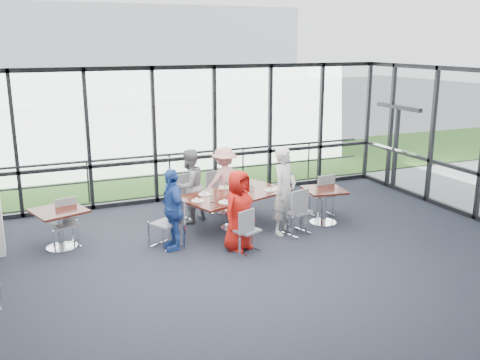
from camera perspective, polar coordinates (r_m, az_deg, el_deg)
name	(u,v)px	position (r m, az deg, el deg)	size (l,w,h in m)	color
floor	(238,287)	(8.55, -0.18, -11.35)	(12.00, 10.00, 0.02)	#21242F
ceiling	(238,80)	(7.71, -0.20, 10.64)	(12.00, 10.00, 0.04)	white
curtain_wall_back	(154,136)	(12.63, -9.13, 4.68)	(12.00, 0.10, 3.20)	white
exit_door	(396,149)	(14.34, 16.27, 3.21)	(0.12, 1.60, 2.10)	black
apron	(118,161)	(17.74, -12.93, 2.00)	(80.00, 70.00, 0.02)	gray
grass_strip	(131,174)	(15.82, -11.60, 0.67)	(80.00, 5.00, 0.01)	#2C5418
hangar_main	(113,52)	(39.71, -13.40, 13.13)	(24.00, 10.00, 6.00)	silver
guard_rail	(150,176)	(13.42, -9.58, 0.45)	(0.06, 0.06, 12.00)	#2D2D33
main_table	(234,198)	(10.84, -0.63, -1.96)	(2.44, 1.82, 0.75)	black
side_table_left	(59,216)	(10.35, -18.74, -3.63)	(1.10, 1.10, 0.75)	black
side_table_right	(324,195)	(11.29, 8.96, -1.59)	(0.90, 0.90, 0.75)	black
diner_near_left	(239,210)	(9.72, -0.15, -3.27)	(0.73, 0.48, 1.50)	red
diner_near_right	(284,191)	(10.55, 4.76, -1.18)	(0.64, 0.47, 1.75)	silver
diner_far_left	(189,186)	(11.24, -5.43, -0.66)	(0.76, 0.47, 1.57)	gray
diner_far_right	(224,181)	(11.76, -1.70, -0.09)	(0.97, 0.50, 1.51)	pink
diner_end	(172,209)	(9.84, -7.24, -3.12)	(0.89, 0.49, 1.52)	#2A4EA7
chair_main_nl	(246,230)	(9.70, 0.68, -5.40)	(0.41, 0.41, 0.83)	gray
chair_main_nr	(297,211)	(10.64, 6.11, -3.35)	(0.46, 0.46, 0.94)	gray
chair_main_fl	(179,200)	(11.38, -6.48, -2.13)	(0.47, 0.47, 0.95)	gray
chair_main_fr	(216,192)	(12.03, -2.63, -1.33)	(0.43, 0.43, 0.87)	gray
chair_main_end	(166,223)	(10.03, -7.92, -4.62)	(0.45, 0.45, 0.91)	gray
chair_spare_lb	(65,225)	(10.44, -18.14, -4.56)	(0.43, 0.43, 0.87)	gray
chair_spare_r	(321,195)	(11.87, 8.65, -1.57)	(0.45, 0.45, 0.92)	gray
plate_nl	(226,202)	(10.19, -1.53, -2.38)	(0.28, 0.28, 0.01)	white
plate_nr	(270,190)	(11.02, 3.23, -1.09)	(0.24, 0.24, 0.01)	white
plate_fl	(204,194)	(10.74, -3.82, -1.53)	(0.24, 0.24, 0.01)	white
plate_fr	(241,184)	(11.47, 0.15, -0.45)	(0.25, 0.25, 0.01)	white
plate_end	(198,201)	(10.31, -4.55, -2.22)	(0.24, 0.24, 0.01)	white
tumbler_a	(232,196)	(10.34, -0.84, -1.76)	(0.07, 0.07, 0.14)	white
tumbler_b	(252,189)	(10.89, 1.31, -0.93)	(0.07, 0.07, 0.14)	white
tumbler_c	(226,186)	(11.06, -1.52, -0.67)	(0.07, 0.07, 0.14)	white
tumbler_d	(212,199)	(10.19, -3.00, -2.04)	(0.07, 0.07, 0.14)	white
menu_a	(244,199)	(10.38, 0.41, -2.09)	(0.28, 0.20, 0.00)	silver
menu_b	(276,188)	(11.19, 3.90, -0.88)	(0.30, 0.21, 0.00)	silver
menu_c	(224,187)	(11.24, -1.72, -0.79)	(0.32, 0.23, 0.00)	silver
condiment_caddy	(233,191)	(10.91, -0.78, -1.17)	(0.10, 0.07, 0.04)	black
ketchup_bottle	(234,189)	(10.80, -0.62, -0.94)	(0.06, 0.06, 0.18)	#A80002
green_bottle	(238,187)	(10.92, -0.20, -0.71)	(0.05, 0.05, 0.20)	#1D7F34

